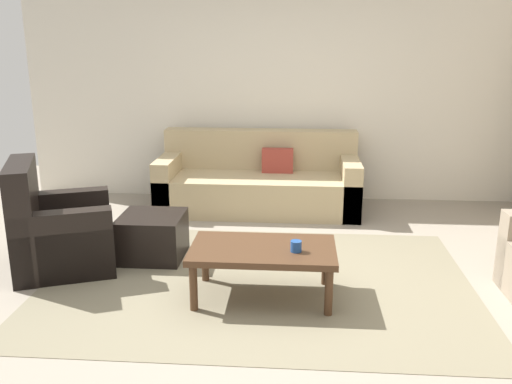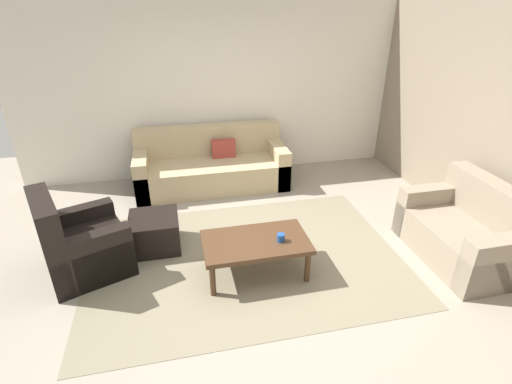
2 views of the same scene
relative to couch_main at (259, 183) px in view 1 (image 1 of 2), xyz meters
name	(u,v)px [view 1 (image 1 of 2)]	position (x,y,z in m)	size (l,w,h in m)	color
ground_plane	(257,282)	(0.13, -2.09, -0.30)	(8.00, 8.00, 0.00)	gray
rear_partition	(273,83)	(0.13, 0.51, 1.10)	(6.00, 0.12, 2.80)	silver
area_rug	(257,282)	(0.13, -2.09, -0.29)	(3.47, 2.43, 0.01)	#7D755C
couch_main	(259,183)	(0.00, 0.00, 0.00)	(2.27, 0.94, 0.88)	tan
armchair_leather	(55,234)	(-1.63, -1.91, 0.01)	(1.04, 1.04, 0.95)	black
ottoman	(152,236)	(-0.86, -1.61, -0.10)	(0.56, 0.56, 0.40)	black
coffee_table	(263,253)	(0.19, -2.34, 0.06)	(1.10, 0.64, 0.41)	#472D1C
cup	(296,246)	(0.44, -2.41, 0.16)	(0.08, 0.08, 0.08)	#1E478C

